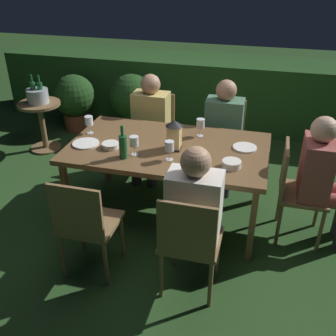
{
  "coord_description": "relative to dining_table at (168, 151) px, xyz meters",
  "views": [
    {
      "loc": [
        0.8,
        -3.01,
        2.26
      ],
      "look_at": [
        0.0,
        0.0,
        0.52
      ],
      "focal_mm": 41.73,
      "sensor_mm": 36.0,
      "label": 1
    }
  ],
  "objects": [
    {
      "name": "bowl_olives",
      "position": [
        -0.48,
        -0.16,
        0.08
      ],
      "size": [
        0.15,
        0.15,
        0.04
      ],
      "color": "silver",
      "rests_on": "dining_table"
    },
    {
      "name": "green_bottle_on_table",
      "position": [
        -0.3,
        -0.31,
        0.16
      ],
      "size": [
        0.07,
        0.07,
        0.29
      ],
      "color": "#1E5B2D",
      "rests_on": "dining_table"
    },
    {
      "name": "person_in_rust",
      "position": [
        1.32,
        0.0,
        -0.06
      ],
      "size": [
        0.48,
        0.38,
        1.15
      ],
      "color": "#9E4C47",
      "rests_on": "ground"
    },
    {
      "name": "side_table",
      "position": [
        -1.91,
        1.0,
        -0.28
      ],
      "size": [
        0.52,
        0.52,
        0.63
      ],
      "color": "brown",
      "rests_on": "ground"
    },
    {
      "name": "person_in_green",
      "position": [
        0.39,
        0.71,
        -0.06
      ],
      "size": [
        0.38,
        0.47,
        1.15
      ],
      "color": "#4C7A5B",
      "rests_on": "ground"
    },
    {
      "name": "wine_glass_c",
      "position": [
        -0.23,
        -0.23,
        0.17
      ],
      "size": [
        0.08,
        0.08,
        0.17
      ],
      "color": "silver",
      "rests_on": "dining_table"
    },
    {
      "name": "person_in_mustard",
      "position": [
        -0.39,
        0.71,
        -0.06
      ],
      "size": [
        0.38,
        0.47,
        1.15
      ],
      "color": "tan",
      "rests_on": "ground"
    },
    {
      "name": "chair_side_right_a",
      "position": [
        -0.39,
        0.91,
        -0.21
      ],
      "size": [
        0.42,
        0.4,
        0.87
      ],
      "color": "brown",
      "rests_on": "ground"
    },
    {
      "name": "potted_plant_by_hedge",
      "position": [
        -1.8,
        1.7,
        -0.25
      ],
      "size": [
        0.58,
        0.58,
        0.79
      ],
      "color": "brown",
      "rests_on": "ground"
    },
    {
      "name": "wine_glass_b",
      "position": [
        -0.79,
        0.08,
        0.17
      ],
      "size": [
        0.08,
        0.08,
        0.17
      ],
      "color": "silver",
      "rests_on": "dining_table"
    },
    {
      "name": "plate_b",
      "position": [
        0.66,
        0.13,
        0.06
      ],
      "size": [
        0.21,
        0.21,
        0.01
      ],
      "primitive_type": "cylinder",
      "color": "white",
      "rests_on": "dining_table"
    },
    {
      "name": "ice_bucket",
      "position": [
        -1.91,
        1.0,
        0.03
      ],
      "size": [
        0.26,
        0.26,
        0.34
      ],
      "color": "#B2B7BF",
      "rests_on": "side_table"
    },
    {
      "name": "hedge_backdrop",
      "position": [
        0.0,
        2.46,
        -0.23
      ],
      "size": [
        6.12,
        0.82,
        0.94
      ],
      "primitive_type": "cube",
      "color": "#234C1E",
      "rests_on": "ground"
    },
    {
      "name": "plate_a",
      "position": [
        -0.72,
        -0.15,
        0.06
      ],
      "size": [
        0.24,
        0.24,
        0.01
      ],
      "primitive_type": "cylinder",
      "color": "white",
      "rests_on": "dining_table"
    },
    {
      "name": "chair_side_left_a",
      "position": [
        -0.39,
        -0.91,
        -0.21
      ],
      "size": [
        0.42,
        0.4,
        0.87
      ],
      "color": "brown",
      "rests_on": "ground"
    },
    {
      "name": "potted_plant_corner",
      "position": [
        -0.95,
        1.7,
        -0.17
      ],
      "size": [
        0.59,
        0.59,
        0.86
      ],
      "color": "brown",
      "rests_on": "ground"
    },
    {
      "name": "dining_table",
      "position": [
        0.0,
        0.0,
        0.0
      ],
      "size": [
        1.76,
        1.03,
        0.75
      ],
      "color": "brown",
      "rests_on": "ground"
    },
    {
      "name": "wine_glass_a",
      "position": [
        0.34,
        -0.37,
        0.17
      ],
      "size": [
        0.08,
        0.08,
        0.17
      ],
      "color": "silver",
      "rests_on": "dining_table"
    },
    {
      "name": "wine_glass_d",
      "position": [
        0.08,
        -0.25,
        0.17
      ],
      "size": [
        0.08,
        0.08,
        0.17
      ],
      "color": "silver",
      "rests_on": "dining_table"
    },
    {
      "name": "lantern_centerpiece",
      "position": [
        0.07,
        -0.04,
        0.2
      ],
      "size": [
        0.15,
        0.15,
        0.27
      ],
      "color": "black",
      "rests_on": "dining_table"
    },
    {
      "name": "ground_plane",
      "position": [
        0.0,
        0.0,
        -0.69
      ],
      "size": [
        16.0,
        16.0,
        0.0
      ],
      "primitive_type": "plane",
      "color": "#26471E"
    },
    {
      "name": "chair_side_right_b",
      "position": [
        0.39,
        0.91,
        -0.21
      ],
      "size": [
        0.42,
        0.4,
        0.87
      ],
      "color": "brown",
      "rests_on": "ground"
    },
    {
      "name": "person_in_cream",
      "position": [
        0.39,
        -0.71,
        -0.06
      ],
      "size": [
        0.38,
        0.47,
        1.15
      ],
      "color": "white",
      "rests_on": "ground"
    },
    {
      "name": "chair_head_far",
      "position": [
        1.13,
        0.0,
        -0.21
      ],
      "size": [
        0.4,
        0.42,
        0.87
      ],
      "color": "brown",
      "rests_on": "ground"
    },
    {
      "name": "wine_glass_e",
      "position": [
        0.23,
        0.28,
        0.17
      ],
      "size": [
        0.08,
        0.08,
        0.17
      ],
      "color": "silver",
      "rests_on": "dining_table"
    },
    {
      "name": "chair_side_left_b",
      "position": [
        0.39,
        -0.91,
        -0.21
      ],
      "size": [
        0.42,
        0.4,
        0.87
      ],
      "color": "brown",
      "rests_on": "ground"
    },
    {
      "name": "bowl_bread",
      "position": [
        0.59,
        -0.24,
        0.08
      ],
      "size": [
        0.15,
        0.15,
        0.06
      ],
      "color": "silver",
      "rests_on": "dining_table"
    }
  ]
}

